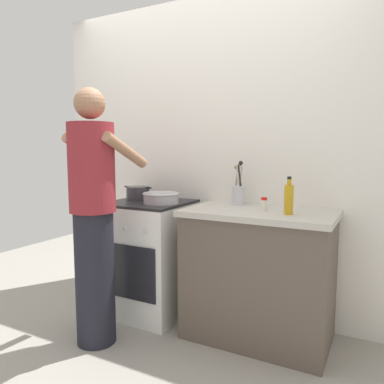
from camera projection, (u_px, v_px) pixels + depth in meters
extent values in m
plane|color=gray|center=(178.00, 328.00, 2.71)|extent=(6.00, 6.00, 0.00)
cube|color=silver|center=(231.00, 157.00, 2.92)|extent=(3.20, 0.10, 2.50)
cube|color=brown|center=(258.00, 277.00, 2.54)|extent=(0.96, 0.56, 0.86)
cube|color=#B7B2A8|center=(259.00, 213.00, 2.49)|extent=(1.00, 0.60, 0.04)
cube|color=white|center=(150.00, 258.00, 2.96)|extent=(0.60, 0.60, 0.88)
cube|color=#232326|center=(149.00, 203.00, 2.91)|extent=(0.60, 0.60, 0.02)
cube|color=black|center=(126.00, 272.00, 2.69)|extent=(0.51, 0.01, 0.40)
cylinder|color=silver|center=(105.00, 226.00, 2.73)|extent=(0.04, 0.01, 0.04)
cylinder|color=silver|center=(125.00, 229.00, 2.65)|extent=(0.04, 0.01, 0.04)
cylinder|color=silver|center=(145.00, 231.00, 2.56)|extent=(0.04, 0.01, 0.04)
cylinder|color=#38383D|center=(138.00, 193.00, 3.00)|extent=(0.19, 0.19, 0.11)
cube|color=black|center=(127.00, 187.00, 3.05)|extent=(0.04, 0.02, 0.01)
cube|color=black|center=(149.00, 188.00, 2.95)|extent=(0.04, 0.02, 0.01)
cylinder|color=#B7B7BC|center=(161.00, 198.00, 2.80)|extent=(0.27, 0.27, 0.08)
torus|color=#B7B7BC|center=(161.00, 194.00, 2.79)|extent=(0.28, 0.28, 0.01)
cylinder|color=silver|center=(239.00, 195.00, 2.73)|extent=(0.10, 0.10, 0.14)
cylinder|color=black|center=(240.00, 184.00, 2.70)|extent=(0.04, 0.05, 0.29)
sphere|color=black|center=(241.00, 163.00, 2.68)|extent=(0.03, 0.03, 0.03)
cylinder|color=silver|center=(239.00, 185.00, 2.71)|extent=(0.04, 0.02, 0.25)
sphere|color=silver|center=(239.00, 167.00, 2.70)|extent=(0.03, 0.03, 0.03)
cylinder|color=#9E7547|center=(236.00, 185.00, 2.73)|extent=(0.02, 0.07, 0.25)
sphere|color=#9E7547|center=(236.00, 167.00, 2.71)|extent=(0.03, 0.03, 0.03)
cylinder|color=#B7BABF|center=(240.00, 185.00, 2.73)|extent=(0.05, 0.02, 0.26)
sphere|color=#B7BABF|center=(240.00, 165.00, 2.71)|extent=(0.03, 0.03, 0.03)
cylinder|color=silver|center=(264.00, 205.00, 2.46)|extent=(0.04, 0.04, 0.07)
cylinder|color=red|center=(264.00, 199.00, 2.46)|extent=(0.04, 0.04, 0.02)
cylinder|color=gold|center=(289.00, 200.00, 2.31)|extent=(0.06, 0.06, 0.19)
cylinder|color=gold|center=(289.00, 182.00, 2.30)|extent=(0.03, 0.03, 0.04)
cylinder|color=black|center=(289.00, 178.00, 2.30)|extent=(0.03, 0.03, 0.02)
cylinder|color=black|center=(95.00, 278.00, 2.47)|extent=(0.26, 0.26, 0.90)
cylinder|color=maroon|center=(92.00, 168.00, 2.39)|extent=(0.30, 0.30, 0.58)
sphere|color=#A07254|center=(90.00, 103.00, 2.34)|extent=(0.20, 0.20, 0.20)
cylinder|color=#A07254|center=(87.00, 151.00, 2.58)|extent=(0.07, 0.41, 0.24)
cylinder|color=#A07254|center=(126.00, 151.00, 2.42)|extent=(0.07, 0.41, 0.24)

